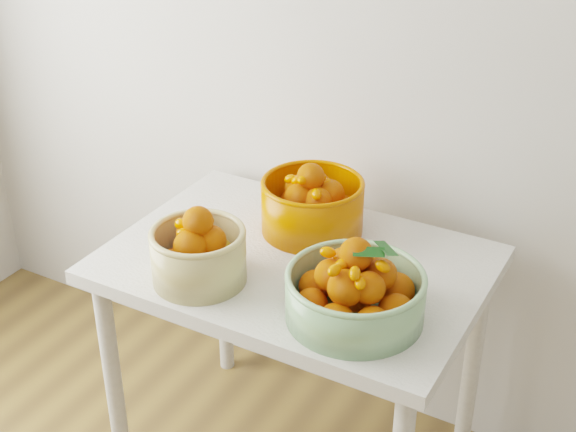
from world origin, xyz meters
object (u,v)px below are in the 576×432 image
Objects in this scene: table at (296,288)px; bowl_green at (356,292)px; bowl_cream at (198,252)px; bowl_orange at (312,204)px.

table is 0.34m from bowl_green.
table is 3.48× the size of bowl_cream.
bowl_cream is 0.89× the size of bowl_orange.
bowl_orange is (0.13, 0.37, 0.00)m from bowl_cream.
table is 0.32m from bowl_cream.
bowl_cream reaches higher than bowl_orange.
table is 2.82× the size of bowl_green.
bowl_green is (0.42, 0.04, -0.01)m from bowl_cream.
bowl_orange is at bearing 102.13° from table.
table is at bearing -77.87° from bowl_orange.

